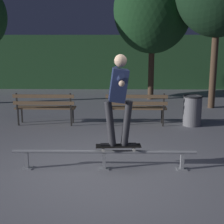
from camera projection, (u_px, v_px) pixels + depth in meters
name	position (u px, v px, depth m)	size (l,w,h in m)	color
ground_plane	(104.00, 173.00, 5.59)	(90.00, 90.00, 0.00)	gray
hedge_backdrop	(113.00, 62.00, 15.52)	(24.00, 1.20, 2.46)	#2D5B33
grind_rail	(104.00, 155.00, 5.72)	(3.20, 0.18, 0.35)	gray
skateboard	(118.00, 146.00, 5.68)	(0.79, 0.25, 0.09)	black
skateboarder	(119.00, 93.00, 5.48)	(0.63, 1.41, 1.56)	black
park_bench_leftmost	(45.00, 105.00, 8.67)	(1.61, 0.44, 0.88)	#282623
park_bench_left_center	(136.00, 106.00, 8.62)	(1.61, 0.44, 0.88)	#282623
tree_behind_benches	(153.00, 10.00, 11.98)	(2.86, 2.86, 4.87)	#4C3828
trash_can	(192.00, 110.00, 8.66)	(0.52, 0.52, 0.80)	slate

